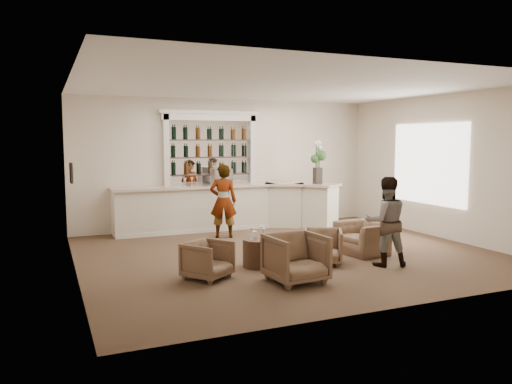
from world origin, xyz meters
TOP-DOWN VIEW (x-y plane):
  - ground at (0.00, 0.00)m, footprint 8.00×8.00m
  - room_shell at (0.16, 0.71)m, footprint 8.04×7.02m
  - bar_counter at (-0.16, 3.00)m, footprint 5.72×1.80m
  - back_bar_alcove at (-0.50, 3.41)m, footprint 2.64×0.25m
  - cocktail_table at (-0.95, -0.71)m, footprint 0.57×0.57m
  - sommelier at (-0.64, 2.06)m, footprint 0.73×0.60m
  - guest at (1.18, -1.55)m, footprint 0.94×0.84m
  - armchair_left at (-2.03, -1.12)m, footprint 0.94×0.94m
  - armchair_center at (-0.80, -1.87)m, footprint 0.90×0.92m
  - armchair_right at (0.22, -0.99)m, footprint 0.94×0.95m
  - armchair_far at (1.40, -0.60)m, footprint 0.96×1.06m
  - espresso_machine at (-0.38, 2.92)m, footprint 0.49×0.42m
  - flower_vase at (2.04, 2.38)m, footprint 0.29×0.29m
  - wine_glass_bar_left at (-1.30, 2.96)m, footprint 0.07×0.07m
  - wine_glass_bar_right at (-1.10, 3.09)m, footprint 0.07×0.07m
  - wine_glass_tbl_a at (-1.07, -0.68)m, footprint 0.07×0.07m
  - wine_glass_tbl_b at (-0.85, -0.63)m, footprint 0.07×0.07m
  - wine_glass_tbl_c at (-0.91, -0.84)m, footprint 0.07×0.07m
  - napkin_holder at (-0.97, -0.57)m, footprint 0.08×0.08m

SIDE VIEW (x-z plane):
  - ground at x=0.00m, z-range 0.00..0.00m
  - cocktail_table at x=-0.95m, z-range 0.00..0.50m
  - armchair_left at x=-2.03m, z-range 0.00..0.62m
  - armchair_far at x=1.40m, z-range 0.00..0.63m
  - armchair_right at x=0.22m, z-range 0.00..0.64m
  - armchair_center at x=-0.80m, z-range 0.00..0.78m
  - napkin_holder at x=-0.97m, z-range 0.50..0.62m
  - bar_counter at x=-0.16m, z-range 0.00..1.14m
  - wine_glass_tbl_a at x=-1.07m, z-range 0.50..0.71m
  - wine_glass_tbl_b at x=-0.85m, z-range 0.50..0.71m
  - wine_glass_tbl_c at x=-0.91m, z-range 0.50..0.71m
  - guest at x=1.18m, z-range 0.00..1.61m
  - sommelier at x=-0.64m, z-range 0.00..1.71m
  - wine_glass_bar_left at x=-1.30m, z-range 1.14..1.35m
  - wine_glass_bar_right at x=-1.10m, z-range 1.14..1.35m
  - espresso_machine at x=-0.38m, z-range 1.14..1.55m
  - flower_vase at x=2.04m, z-range 1.21..2.31m
  - back_bar_alcove at x=-0.50m, z-range 0.53..3.53m
  - room_shell at x=0.16m, z-range 0.68..4.00m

